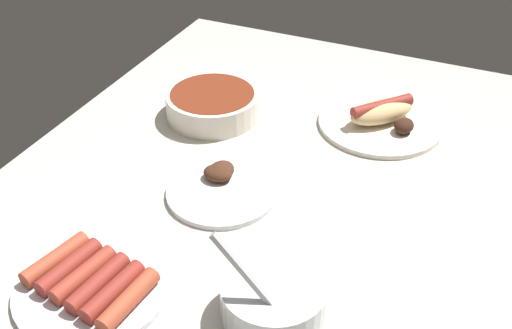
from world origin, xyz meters
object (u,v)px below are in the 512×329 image
plate_sausages (92,283)px  bowl_coleslaw (274,299)px  plate_hotdog_assembled (381,118)px  bowl_chili (213,103)px  plate_grilled_meat (221,187)px

plate_sausages → bowl_coleslaw: bowl_coleslaw is taller
plate_hotdog_assembled → bowl_coleslaw: bearing=-0.7°
bowl_coleslaw → bowl_chili: bearing=-144.0°
plate_sausages → bowl_coleslaw: 26.02cm
plate_grilled_meat → plate_hotdog_assembled: (-31.76, 19.40, 0.85)cm
plate_sausages → plate_grilled_meat: bearing=166.8°
plate_hotdog_assembled → plate_sausages: plate_hotdog_assembled is taller
bowl_chili → bowl_coleslaw: size_ratio=1.21×
bowl_chili → plate_hotdog_assembled: (-10.14, 32.07, -1.13)cm
bowl_chili → plate_sausages: bearing=7.2°
plate_grilled_meat → bowl_chili: (-21.62, -12.68, 1.98)cm
plate_sausages → bowl_coleslaw: size_ratio=1.43×
bowl_chili → bowl_coleslaw: (43.21, 31.41, 0.46)cm
plate_hotdog_assembled → plate_sausages: bearing=-23.5°
plate_grilled_meat → plate_hotdog_assembled: size_ratio=0.77×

